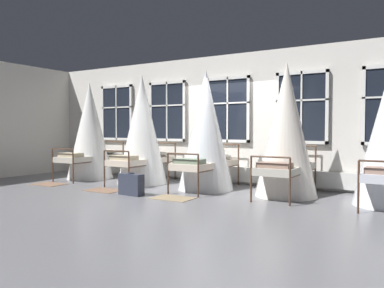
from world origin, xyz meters
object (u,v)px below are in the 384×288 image
at_px(suitcase_dark, 131,184).
at_px(cot_third, 206,132).
at_px(cot_second, 142,131).
at_px(cot_first, 90,132).
at_px(cot_fourth, 286,132).

bearing_deg(suitcase_dark, cot_third, 61.74).
bearing_deg(suitcase_dark, cot_second, 125.62).
xyz_separation_m(cot_first, cot_fourth, (5.49, 0.04, 0.04)).
xyz_separation_m(cot_first, cot_third, (3.67, -0.04, 0.02)).
relative_size(cot_first, cot_fourth, 0.97).
xyz_separation_m(cot_first, cot_second, (1.83, -0.01, 0.04)).
bearing_deg(cot_fourth, cot_second, 90.36).
height_order(cot_fourth, suitcase_dark, cot_fourth).
bearing_deg(cot_fourth, suitcase_dark, 118.77).
height_order(cot_second, suitcase_dark, cot_second).
distance_m(cot_second, suitcase_dark, 2.05).
relative_size(cot_third, cot_fourth, 0.99).
xyz_separation_m(cot_second, cot_third, (1.84, -0.03, -0.02)).
bearing_deg(suitcase_dark, cot_first, 155.73).
xyz_separation_m(cot_second, cot_fourth, (3.65, 0.05, -0.01)).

